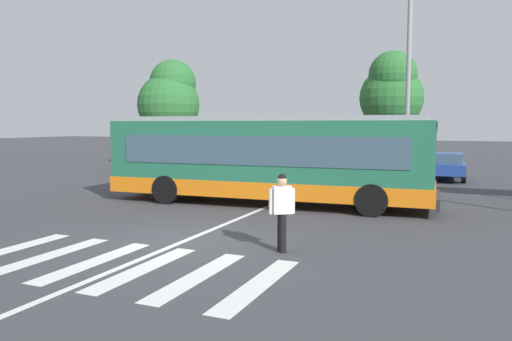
{
  "coord_description": "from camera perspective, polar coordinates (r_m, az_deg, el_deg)",
  "views": [
    {
      "loc": [
        6.07,
        -9.95,
        2.78
      ],
      "look_at": [
        -0.12,
        4.52,
        1.3
      ],
      "focal_mm": 34.45,
      "sensor_mm": 36.0,
      "label": 1
    }
  ],
  "objects": [
    {
      "name": "parked_car_teal",
      "position": [
        26.98,
        14.83,
        0.91
      ],
      "size": [
        1.99,
        4.56,
        1.35
      ],
      "color": "black",
      "rests_on": "ground_plane"
    },
    {
      "name": "parked_car_blue",
      "position": [
        26.55,
        21.11,
        0.66
      ],
      "size": [
        1.99,
        4.56,
        1.35
      ],
      "color": "black",
      "rests_on": "ground_plane"
    },
    {
      "name": "parked_car_red",
      "position": [
        27.48,
        9.38,
        1.1
      ],
      "size": [
        2.03,
        4.58,
        1.35
      ],
      "color": "black",
      "rests_on": "ground_plane"
    },
    {
      "name": "city_transit_bus",
      "position": [
        17.09,
        1.27,
        1.37
      ],
      "size": [
        11.41,
        3.17,
        3.06
      ],
      "color": "black",
      "rests_on": "ground_plane"
    },
    {
      "name": "pedestrian_crossing_street",
      "position": [
        10.72,
        3.03,
        -4.37
      ],
      "size": [
        0.5,
        0.44,
        1.72
      ],
      "color": "black",
      "rests_on": "ground_plane"
    },
    {
      "name": "background_tree_right",
      "position": [
        28.3,
        15.49,
        8.83
      ],
      "size": [
        3.48,
        3.48,
        6.76
      ],
      "color": "brown",
      "rests_on": "ground_plane"
    },
    {
      "name": "ground_plane",
      "position": [
        11.98,
        -8.08,
        -8.1
      ],
      "size": [
        160.0,
        160.0,
        0.0
      ],
      "primitive_type": "plane",
      "color": "#3D3D42"
    },
    {
      "name": "parked_car_black",
      "position": [
        27.82,
        3.94,
        1.21
      ],
      "size": [
        2.09,
        4.6,
        1.35
      ],
      "color": "black",
      "rests_on": "ground_plane"
    },
    {
      "name": "twin_arm_street_lamp",
      "position": [
        22.46,
        17.35,
        13.35
      ],
      "size": [
        4.11,
        0.32,
        9.9
      ],
      "color": "#939399",
      "rests_on": "ground_plane"
    },
    {
      "name": "background_tree_left",
      "position": [
        32.72,
        -9.99,
        8.25
      ],
      "size": [
        4.02,
        4.02,
        6.97
      ],
      "color": "brown",
      "rests_on": "ground_plane"
    },
    {
      "name": "crosswalk_painted_stripes",
      "position": [
        10.28,
        -15.67,
        -10.5
      ],
      "size": [
        6.48,
        3.18,
        0.01
      ],
      "color": "silver",
      "rests_on": "ground_plane"
    },
    {
      "name": "lane_center_line",
      "position": [
        13.7,
        -3.86,
        -6.33
      ],
      "size": [
        0.16,
        24.0,
        0.01
      ],
      "primitive_type": "cube",
      "color": "silver",
      "rests_on": "ground_plane"
    },
    {
      "name": "parked_car_charcoal",
      "position": [
        28.8,
        -1.38,
        1.36
      ],
      "size": [
        1.9,
        4.51,
        1.35
      ],
      "color": "black",
      "rests_on": "ground_plane"
    }
  ]
}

